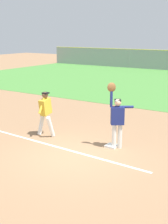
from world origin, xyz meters
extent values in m
plane|color=#936D4C|center=(0.00, 0.00, 0.00)|extent=(78.05, 78.05, 0.00)
cube|color=white|center=(-3.45, 0.50, 0.00)|extent=(11.99, 0.79, 0.01)
cube|color=white|center=(0.55, 1.40, 0.04)|extent=(0.38, 0.38, 0.08)
cylinder|color=silver|center=(0.83, 1.48, 0.42)|extent=(0.21, 0.21, 0.85)
cylinder|color=silver|center=(0.66, 1.37, 0.42)|extent=(0.21, 0.21, 0.85)
cube|color=navy|center=(0.74, 1.42, 1.15)|extent=(0.51, 0.47, 0.60)
sphere|color=#DBAD84|center=(0.74, 1.42, 1.60)|extent=(0.32, 0.32, 0.23)
cube|color=black|center=(0.73, 1.45, 1.68)|extent=(0.29, 0.30, 0.05)
cylinder|color=navy|center=(0.57, 1.30, 1.76)|extent=(0.13, 0.13, 0.62)
cylinder|color=navy|center=(0.92, 1.55, 1.45)|extent=(0.56, 0.44, 0.09)
ellipsoid|color=brown|center=(0.57, 1.30, 2.12)|extent=(0.31, 0.28, 0.32)
cylinder|color=white|center=(-1.87, 1.05, 0.42)|extent=(0.18, 0.44, 0.85)
cylinder|color=white|center=(-2.44, 1.18, 0.42)|extent=(0.18, 0.44, 0.85)
cube|color=gold|center=(-2.15, 1.12, 1.15)|extent=(0.29, 0.54, 0.66)
sphere|color=brown|center=(-2.15, 1.12, 1.60)|extent=(0.24, 0.24, 0.23)
cube|color=black|center=(-2.12, 1.12, 1.68)|extent=(0.23, 0.21, 0.05)
cylinder|color=gold|center=(-2.17, 1.34, 1.23)|extent=(0.11, 0.41, 0.58)
cylinder|color=gold|center=(-2.14, 0.90, 1.23)|extent=(0.11, 0.41, 0.58)
sphere|color=white|center=(0.75, 1.32, 1.68)|extent=(0.07, 0.07, 0.07)
cylinder|color=gray|center=(-20.44, 25.12, 1.01)|extent=(0.08, 0.08, 2.03)
cylinder|color=gray|center=(-10.22, 25.12, 1.01)|extent=(0.08, 0.08, 2.03)
camera|label=1|loc=(5.59, -7.95, 3.88)|focal=51.73mm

